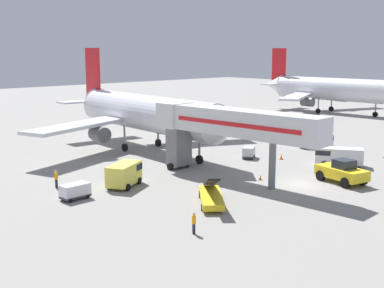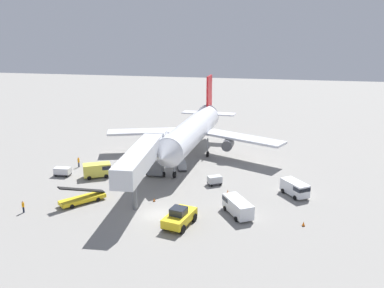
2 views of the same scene
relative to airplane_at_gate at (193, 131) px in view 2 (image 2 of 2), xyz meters
name	(u,v)px [view 2 (image 2 of 2)]	position (x,y,z in m)	size (l,w,h in m)	color
ground_plane	(158,214)	(0.30, -25.84, -5.18)	(300.00, 300.00, 0.00)	gray
airplane_at_gate	(193,131)	(0.00, 0.00, 0.00)	(35.13, 36.23, 13.95)	silver
jet_bridge	(144,156)	(-3.58, -18.84, 0.65)	(4.47, 20.84, 7.66)	silver
pushback_tug	(179,217)	(3.88, -28.43, -4.00)	(3.84, 5.81, 2.52)	yellow
belt_loader_truck	(82,198)	(-11.23, -24.32, -4.41)	(5.69, 6.16, 3.14)	yellow
service_van_near_left	(98,169)	(-13.34, -14.06, -3.85)	(4.86, 3.92, 2.34)	#E5DB4C
service_van_rear_left	(237,206)	(10.72, -23.77, -3.94)	(4.65, 5.76, 2.15)	silver
service_van_mid_left	(295,188)	(18.57, -15.75, -3.94)	(4.35, 4.93, 2.16)	silver
baggage_cart_near_center	(62,171)	(-19.42, -14.69, -4.37)	(2.70, 1.49, 1.44)	#38383D
baggage_cart_far_center	(215,180)	(6.23, -13.74, -4.37)	(2.53, 2.24, 1.45)	#38383D
baggage_cart_far_right	(182,165)	(-0.42, -7.87, -4.34)	(2.16, 2.92, 1.50)	#38383D
ground_crew_worker_foreground	(79,162)	(-18.79, -9.98, -4.19)	(0.38, 0.38, 1.86)	#1E2333
ground_crew_worker_midground	(23,206)	(-17.63, -28.85, -4.29)	(0.41, 0.41, 1.68)	#1E2333
safety_cone_alpha	(304,224)	(19.26, -25.52, -4.87)	(0.40, 0.40, 0.62)	black
safety_cone_bravo	(228,192)	(8.71, -17.02, -4.86)	(0.42, 0.42, 0.64)	black
safety_cone_charlie	(154,200)	(-1.36, -21.88, -4.91)	(0.35, 0.35, 0.54)	black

